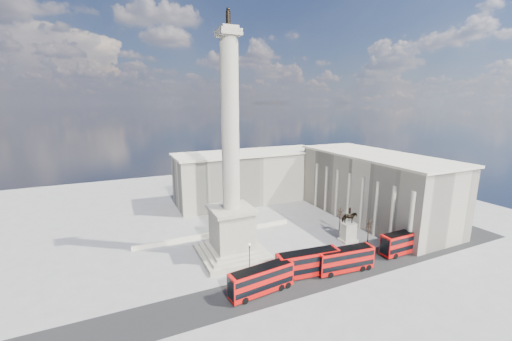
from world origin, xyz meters
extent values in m
plane|color=gray|center=(0.00, 0.00, 0.00)|extent=(180.00, 180.00, 0.00)
cube|color=#262626|center=(5.00, -10.00, 0.00)|extent=(120.00, 9.00, 0.01)
cube|color=#AEA791|center=(0.00, 5.00, 0.50)|extent=(14.00, 14.00, 1.00)
cube|color=#AEA791|center=(0.00, 5.00, 1.25)|extent=(12.00, 12.00, 0.50)
cube|color=#AEA791|center=(0.00, 5.00, 1.75)|extent=(10.00, 10.00, 0.50)
cube|color=#AEA791|center=(0.00, 5.00, 6.00)|extent=(8.00, 8.00, 8.00)
cube|color=#AEA791|center=(0.00, 5.00, 10.40)|extent=(9.00, 9.00, 0.80)
cylinder|color=#B7B097|center=(0.00, 5.00, 27.80)|extent=(3.60, 3.60, 34.00)
cube|color=#AEA791|center=(0.00, 5.00, 45.40)|extent=(4.20, 4.20, 1.20)
cube|color=#AEA791|center=(0.00, 5.00, 46.30)|extent=(3.20, 3.20, 0.60)
cylinder|color=black|center=(0.00, 5.00, 47.90)|extent=(0.90, 0.90, 2.60)
sphere|color=black|center=(0.00, 5.00, 49.50)|extent=(0.70, 0.70, 0.70)
cube|color=beige|center=(0.00, 16.00, 0.55)|extent=(40.00, 0.60, 1.10)
cube|color=beige|center=(45.00, 10.00, 9.00)|extent=(18.00, 45.00, 18.00)
cube|color=beige|center=(45.00, 10.00, 18.30)|extent=(19.00, 46.00, 0.60)
cube|color=beige|center=(20.00, 40.00, 8.00)|extent=(50.00, 16.00, 16.00)
cube|color=beige|center=(20.00, 40.00, 16.30)|extent=(51.00, 17.00, 0.60)
cube|color=red|center=(-0.29, -10.37, 2.58)|extent=(12.20, 4.04, 4.41)
cube|color=black|center=(-0.29, -10.37, 1.80)|extent=(11.73, 4.05, 0.98)
cube|color=black|center=(-0.29, -10.37, 3.75)|extent=(11.73, 4.05, 0.98)
cube|color=black|center=(-0.29, -10.37, 4.82)|extent=(10.98, 3.64, 0.07)
cylinder|color=black|center=(-4.22, -10.81, 0.60)|extent=(1.51, 2.96, 1.20)
cylinder|color=black|center=(3.04, -10.00, 0.60)|extent=(1.51, 2.96, 1.20)
cylinder|color=black|center=(4.47, -9.84, 0.60)|extent=(1.51, 2.96, 1.20)
cube|color=red|center=(10.17, -8.98, 2.67)|extent=(12.61, 4.12, 4.56)
cube|color=black|center=(10.17, -8.98, 1.86)|extent=(12.13, 4.13, 1.01)
cube|color=black|center=(10.17, -8.98, 3.88)|extent=(12.13, 4.13, 1.01)
cube|color=black|center=(10.17, -8.98, 4.99)|extent=(11.35, 3.71, 0.07)
cylinder|color=black|center=(6.11, -8.54, 0.62)|extent=(1.54, 3.05, 1.24)
cylinder|color=black|center=(13.62, -9.35, 0.62)|extent=(1.54, 3.05, 1.24)
cylinder|color=black|center=(15.10, -9.51, 0.62)|extent=(1.54, 3.05, 1.24)
cube|color=red|center=(17.71, -10.64, 2.56)|extent=(12.07, 3.87, 4.37)
cube|color=black|center=(17.71, -10.64, 1.78)|extent=(11.60, 3.88, 0.97)
cube|color=black|center=(17.71, -10.64, 3.72)|extent=(11.60, 3.88, 0.97)
cube|color=black|center=(17.71, -10.64, 4.78)|extent=(10.86, 3.49, 0.06)
cylinder|color=black|center=(13.81, -10.25, 0.59)|extent=(1.46, 2.92, 1.19)
cylinder|color=black|center=(21.01, -10.98, 0.59)|extent=(1.46, 2.92, 1.19)
cylinder|color=black|center=(22.43, -11.12, 0.59)|extent=(1.46, 2.92, 1.19)
cube|color=red|center=(34.92, -9.85, 2.61)|extent=(12.13, 2.90, 4.45)
cube|color=black|center=(34.92, -9.85, 1.81)|extent=(11.65, 2.95, 0.99)
cube|color=black|center=(34.92, -9.85, 3.79)|extent=(11.65, 2.95, 0.99)
cube|color=black|center=(34.92, -9.85, 4.87)|extent=(10.92, 2.61, 0.07)
cylinder|color=black|center=(30.93, -9.90, 0.60)|extent=(1.24, 2.88, 1.21)
cylinder|color=black|center=(38.31, -9.81, 0.60)|extent=(1.24, 2.88, 1.21)
cylinder|color=black|center=(39.76, -9.80, 0.60)|extent=(1.24, 2.88, 1.21)
cylinder|color=black|center=(0.09, -4.30, 0.26)|extent=(0.45, 0.45, 0.51)
cylinder|color=black|center=(0.09, -4.30, 3.07)|extent=(0.16, 0.16, 6.13)
cylinder|color=black|center=(0.09, -4.30, 6.03)|extent=(0.31, 0.31, 0.31)
sphere|color=silver|center=(0.09, -4.30, 6.39)|extent=(0.57, 0.57, 0.57)
cube|color=beige|center=(27.75, 0.03, 0.26)|extent=(4.10, 3.07, 0.51)
cube|color=beige|center=(27.75, 0.03, 2.25)|extent=(3.28, 2.25, 4.51)
imported|color=black|center=(27.75, 0.03, 5.89)|extent=(3.60, 2.67, 2.76)
cylinder|color=black|center=(27.75, 0.03, 7.57)|extent=(0.51, 0.51, 1.23)
sphere|color=black|center=(27.75, 0.03, 8.32)|extent=(0.37, 0.37, 0.37)
cylinder|color=#332319|center=(29.89, -4.11, 3.35)|extent=(0.27, 0.27, 6.69)
cylinder|color=#332319|center=(29.73, 5.62, 3.16)|extent=(0.29, 0.29, 6.32)
cylinder|color=#332319|center=(38.86, 10.20, 3.52)|extent=(0.30, 0.30, 7.05)
imported|color=#242721|center=(21.83, -4.20, 0.79)|extent=(0.63, 0.48, 1.57)
imported|color=#242721|center=(27.11, -6.50, 0.97)|extent=(1.20, 1.15, 1.94)
imported|color=#242721|center=(15.03, -4.80, 0.84)|extent=(0.74, 1.07, 1.68)
camera|label=1|loc=(-21.55, -54.58, 32.46)|focal=22.00mm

